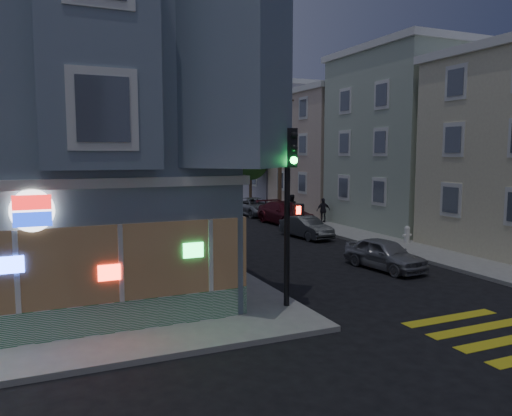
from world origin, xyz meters
TOP-DOWN VIEW (x-y plane):
  - ground at (0.00, 0.00)m, footprint 120.00×120.00m
  - sidewalk_ne at (23.00, 23.00)m, footprint 24.00×42.00m
  - row_house_b at (19.50, 16.00)m, footprint 12.00×8.60m
  - row_house_c at (19.50, 25.00)m, footprint 12.00×8.60m
  - row_house_d at (19.50, 34.00)m, footprint 12.00×8.60m
  - utility_pole at (12.00, 24.00)m, footprint 2.20×0.30m
  - street_tree_near at (12.20, 30.00)m, footprint 3.00×3.00m
  - street_tree_far at (12.20, 38.00)m, footprint 3.00×3.00m
  - pedestrian_a at (11.30, 20.78)m, footprint 0.88×0.69m
  - pedestrian_b at (13.00, 19.44)m, footprint 0.99×0.51m
  - parked_car_a at (8.60, 7.35)m, footprint 1.95×3.88m
  - parked_car_b at (9.36, 15.26)m, footprint 1.71×3.80m
  - parked_car_c at (10.70, 20.46)m, footprint 2.44×5.31m
  - parked_car_d at (10.70, 25.66)m, footprint 2.68×5.02m
  - traffic_signal at (2.52, 4.07)m, footprint 0.68×0.60m
  - fire_hydrant at (13.00, 11.19)m, footprint 0.50×0.29m

SIDE VIEW (x-z plane):
  - ground at x=0.00m, z-range 0.00..0.00m
  - sidewalk_ne at x=23.00m, z-range 0.00..0.15m
  - parked_car_b at x=9.36m, z-range 0.00..1.21m
  - fire_hydrant at x=13.00m, z-range 0.17..1.04m
  - parked_car_a at x=8.60m, z-range 0.00..1.27m
  - parked_car_d at x=10.70m, z-range 0.00..1.34m
  - parked_car_c at x=10.70m, z-range 0.00..1.50m
  - pedestrian_b at x=13.00m, z-range 0.15..1.76m
  - pedestrian_a at x=11.30m, z-range 0.15..1.95m
  - traffic_signal at x=2.52m, z-range 1.09..6.42m
  - street_tree_near at x=12.20m, z-range 1.29..6.59m
  - street_tree_far at x=12.20m, z-range 1.29..6.59m
  - row_house_c at x=19.50m, z-range 0.15..9.15m
  - utility_pole at x=12.00m, z-range 0.30..9.30m
  - row_house_b at x=19.50m, z-range 0.15..10.65m
  - row_house_d at x=19.50m, z-range 0.15..10.65m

